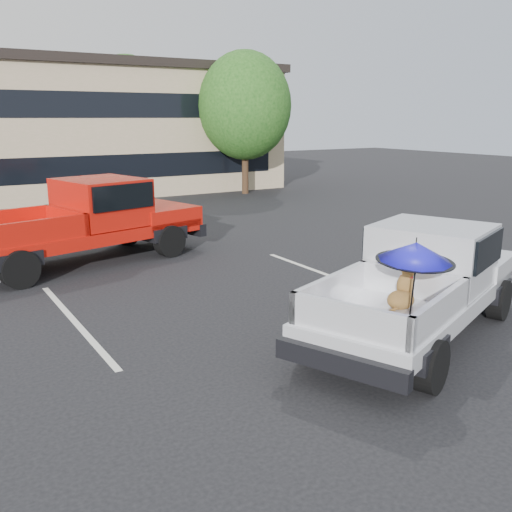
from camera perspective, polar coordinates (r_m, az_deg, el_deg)
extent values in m
plane|color=black|center=(10.51, 1.35, -6.82)|extent=(90.00, 90.00, 0.00)
cube|color=silver|center=(11.13, -17.66, -6.27)|extent=(0.12, 5.00, 0.01)
cube|color=silver|center=(13.73, 7.29, -1.94)|extent=(0.12, 5.00, 0.01)
cube|color=tan|center=(30.16, -17.98, 11.78)|extent=(20.00, 8.00, 6.00)
cube|color=black|center=(30.25, -18.44, 17.64)|extent=(20.40, 8.40, 0.40)
cube|color=black|center=(26.40, -15.59, 8.48)|extent=(18.00, 0.08, 1.10)
cube|color=black|center=(26.32, -15.98, 14.34)|extent=(18.00, 0.08, 1.10)
cylinder|color=#332114|center=(28.28, -1.09, 9.02)|extent=(0.32, 0.32, 2.73)
ellipsoid|color=#184714|center=(28.19, -1.12, 14.81)|extent=(4.46, 4.46, 5.13)
cylinder|color=#332114|center=(34.26, -12.48, 9.64)|extent=(0.32, 0.32, 2.86)
ellipsoid|color=#184714|center=(34.19, -12.74, 14.64)|extent=(4.68, 4.68, 5.38)
cylinder|color=black|center=(8.28, 17.11, -10.45)|extent=(0.81, 0.54, 0.76)
cylinder|color=black|center=(8.98, 5.90, -7.96)|extent=(0.81, 0.54, 0.76)
cylinder|color=black|center=(11.56, 23.14, -4.04)|extent=(0.81, 0.54, 0.76)
cylinder|color=black|center=(12.06, 14.65, -2.64)|extent=(0.81, 0.54, 0.76)
cube|color=silver|center=(10.10, 15.85, -4.19)|extent=(5.72, 3.79, 0.28)
cube|color=silver|center=(11.88, 19.36, -0.73)|extent=(2.11, 2.34, 0.46)
cube|color=black|center=(12.67, 20.24, -1.70)|extent=(0.92, 1.89, 0.30)
cube|color=black|center=(7.80, 8.42, -10.56)|extent=(0.90, 1.89, 0.28)
cube|color=silver|center=(10.43, 17.17, 0.16)|extent=(2.22, 2.32, 1.05)
cube|color=black|center=(10.38, 17.25, 1.23)|extent=(2.11, 2.36, 0.55)
cube|color=black|center=(8.80, 12.49, -6.24)|extent=(2.82, 2.56, 0.10)
cube|color=silver|center=(9.07, 7.56, -3.43)|extent=(2.17, 0.95, 0.50)
cube|color=silver|center=(8.42, 18.02, -5.37)|extent=(2.17, 0.95, 0.50)
cube|color=silver|center=(7.76, 9.25, -6.48)|extent=(0.78, 1.74, 0.50)
cube|color=silver|center=(9.68, 15.25, -2.69)|extent=(0.78, 1.74, 0.50)
ellipsoid|color=brown|center=(9.13, 14.27, -4.27)|extent=(0.56, 0.52, 0.30)
cylinder|color=brown|center=(9.34, 15.26, -4.18)|extent=(0.07, 0.07, 0.23)
cylinder|color=brown|center=(9.39, 14.40, -4.03)|extent=(0.07, 0.07, 0.23)
ellipsoid|color=brown|center=(9.22, 14.72, -2.89)|extent=(0.36, 0.35, 0.41)
cylinder|color=red|center=(9.20, 14.81, -2.08)|extent=(0.20, 0.20, 0.04)
sphere|color=brown|center=(9.24, 15.00, -1.42)|extent=(0.22, 0.22, 0.22)
cone|color=black|center=(9.35, 15.27, -1.37)|extent=(0.18, 0.15, 0.10)
cone|color=black|center=(9.17, 15.33, -0.81)|extent=(0.08, 0.08, 0.11)
cone|color=black|center=(9.21, 14.67, -0.71)|extent=(0.08, 0.08, 0.11)
cylinder|color=brown|center=(9.01, 13.82, -5.12)|extent=(0.27, 0.05, 0.09)
cylinder|color=black|center=(8.41, 15.43, -3.22)|extent=(0.02, 0.10, 1.05)
cone|color=#1A16C8|center=(8.28, 15.67, 0.39)|extent=(1.10, 1.12, 0.36)
cylinder|color=black|center=(8.24, 15.74, 1.47)|extent=(0.02, 0.02, 0.10)
cylinder|color=black|center=(8.31, 15.61, -0.48)|extent=(1.10, 1.10, 0.09)
cylinder|color=black|center=(13.56, -22.60, -1.23)|extent=(0.92, 0.52, 0.87)
cylinder|color=black|center=(15.54, -8.64, 1.49)|extent=(0.92, 0.52, 0.87)
cylinder|color=black|center=(17.24, -12.85, 2.50)|extent=(0.92, 0.52, 0.87)
cube|color=red|center=(15.30, -17.04, 2.11)|extent=(6.49, 3.58, 0.32)
cube|color=red|center=(16.44, -10.13, 4.12)|extent=(2.18, 2.53, 0.52)
cube|color=black|center=(17.01, -7.72, 3.05)|extent=(0.75, 2.22, 0.34)
cube|color=red|center=(15.47, -15.21, 5.27)|extent=(2.32, 2.48, 1.20)
cube|color=black|center=(15.44, -15.26, 6.11)|extent=(2.18, 2.55, 0.63)
cube|color=black|center=(14.59, -22.74, 1.37)|extent=(3.04, 2.66, 0.11)
cube|color=red|center=(13.63, -21.22, 2.17)|extent=(2.57, 0.73, 0.57)
cube|color=red|center=(15.04, -18.48, 3.40)|extent=(0.61, 2.06, 0.57)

